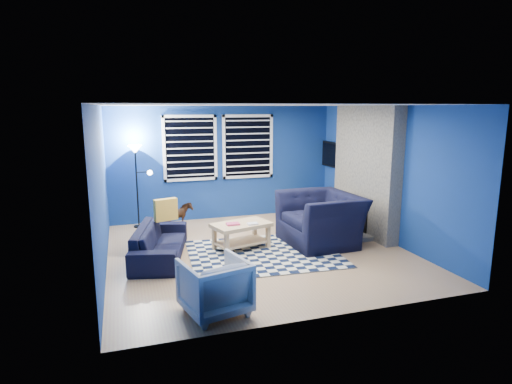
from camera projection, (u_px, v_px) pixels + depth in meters
The scene contains 18 objects.
floor at pixel (258, 251), 7.44m from camera, with size 5.00×5.00×0.00m, color tan.
ceiling at pixel (259, 105), 6.95m from camera, with size 5.00×5.00×0.00m, color white.
wall_back at pixel (224, 163), 9.53m from camera, with size 5.00×5.00×0.00m, color navy.
wall_left at pixel (101, 189), 6.45m from camera, with size 5.00×5.00×0.00m, color navy.
wall_right at pixel (386, 174), 7.94m from camera, with size 5.00×5.00×0.00m, color navy.
fireplace at pixel (365, 173), 8.37m from camera, with size 0.65×2.00×2.50m.
window_left at pixel (190, 148), 9.20m from camera, with size 1.17×0.06×1.42m.
window_right at pixel (248, 147), 9.59m from camera, with size 1.17×0.06×1.42m.
tv at pixel (333, 155), 9.76m from camera, with size 0.07×1.00×0.58m.
rug at pixel (263, 253), 7.31m from camera, with size 2.50×2.00×0.02m, color black.
sofa at pixel (160, 242), 7.08m from camera, with size 0.72×1.85×0.54m, color black.
armchair_big at pixel (321, 219), 7.81m from camera, with size 1.24×1.42×0.92m, color black.
armchair_bent at pixel (215, 286), 5.15m from camera, with size 0.73×0.75×0.68m, color gray.
rocking_horse at pixel (177, 216), 8.55m from camera, with size 0.61×0.28×0.52m, color #472916.
coffee_table at pixel (241, 230), 7.49m from camera, with size 1.11×0.82×0.49m.
cabinet at pixel (305, 205), 9.93m from camera, with size 0.64×0.53×0.54m.
floor_lamp at pixel (137, 161), 8.70m from camera, with size 0.47×0.29×1.71m.
throw_pillow at pixel (166, 210), 7.38m from camera, with size 0.40×0.12×0.38m, color gold.
Camera 1 is at (-2.19, -6.75, 2.46)m, focal length 30.00 mm.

